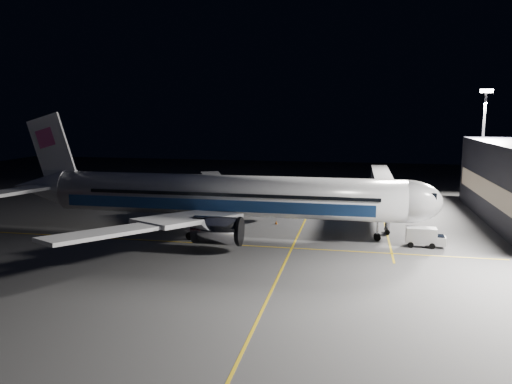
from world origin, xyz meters
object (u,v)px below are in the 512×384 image
at_px(baggage_tug, 197,204).
at_px(safety_cone_c, 213,211).
at_px(service_truck, 425,237).
at_px(jet_bridge, 383,186).
at_px(safety_cone_b, 276,222).
at_px(airliner, 218,196).
at_px(floodlight_mast_north, 483,135).
at_px(safety_cone_a, 214,223).

relative_size(baggage_tug, safety_cone_c, 3.95).
bearing_deg(service_truck, baggage_tug, 154.46).
distance_m(jet_bridge, safety_cone_b, 20.11).
xyz_separation_m(safety_cone_b, safety_cone_c, (-11.74, 6.37, 0.05)).
bearing_deg(airliner, floodlight_mast_north, 37.91).
bearing_deg(safety_cone_a, jet_bridge, 29.50).
bearing_deg(safety_cone_b, airliner, -136.78).
relative_size(floodlight_mast_north, baggage_tug, 8.02).
bearing_deg(safety_cone_b, safety_cone_a, -163.33).
bearing_deg(baggage_tug, airliner, -83.11).
height_order(baggage_tug, safety_cone_c, baggage_tug).
distance_m(service_truck, safety_cone_a, 29.67).
distance_m(airliner, service_truck, 27.61).
distance_m(floodlight_mast_north, service_truck, 38.33).
distance_m(service_truck, safety_cone_b, 21.99).
bearing_deg(safety_cone_b, jet_bridge, 35.49).
bearing_deg(safety_cone_c, floodlight_mast_north, 22.53).
relative_size(floodlight_mast_north, service_truck, 4.33).
xyz_separation_m(baggage_tug, safety_cone_b, (15.65, -9.73, -0.43)).
xyz_separation_m(floodlight_mast_north, service_truck, (-13.81, -34.00, -11.08)).
distance_m(airliner, safety_cone_b, 10.87).
height_order(floodlight_mast_north, safety_cone_b, floodlight_mast_north).
relative_size(safety_cone_b, safety_cone_c, 0.86).
height_order(airliner, jet_bridge, airliner).
distance_m(baggage_tug, safety_cone_a, 14.13).
bearing_deg(service_truck, jet_bridge, 103.41).
xyz_separation_m(service_truck, safety_cone_b, (-20.19, 8.66, -1.01)).
relative_size(service_truck, safety_cone_c, 7.31).
bearing_deg(baggage_tug, safety_cone_b, -52.61).
xyz_separation_m(jet_bridge, service_truck, (4.19, -20.07, -3.29)).
xyz_separation_m(jet_bridge, baggage_tug, (-31.65, -1.68, -3.87)).
relative_size(jet_bridge, baggage_tug, 13.32).
relative_size(baggage_tug, safety_cone_a, 4.26).
height_order(airliner, baggage_tug, airliner).
xyz_separation_m(airliner, safety_cone_a, (-1.77, 4.00, -4.86)).
distance_m(floodlight_mast_north, safety_cone_c, 50.96).
distance_m(baggage_tug, safety_cone_c, 5.18).
relative_size(jet_bridge, safety_cone_c, 52.60).
relative_size(airliner, service_truck, 12.85).
bearing_deg(safety_cone_a, service_truck, -11.70).
xyz_separation_m(airliner, safety_cone_b, (7.08, 6.65, -4.88)).
relative_size(service_truck, safety_cone_a, 7.89).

